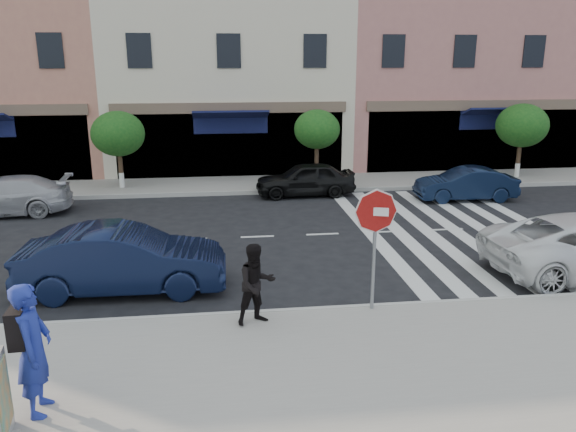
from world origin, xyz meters
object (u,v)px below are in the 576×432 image
object	(u,v)px
car_near_mid	(123,260)
photographer	(34,349)
poster_board	(2,401)
car_far_mid	(305,179)
car_far_left	(3,196)
stop_sign	(376,223)
walker	(256,284)
car_far_right	(466,184)

from	to	relation	value
car_near_mid	photographer	bearing A→B (deg)	174.77
poster_board	car_far_mid	distance (m)	15.57
car_near_mid	car_far_left	bearing A→B (deg)	35.93
stop_sign	photographer	bearing A→B (deg)	-136.71
car_far_left	car_far_mid	size ratio (longest dim) A/B	1.17
photographer	car_far_mid	size ratio (longest dim) A/B	0.53
poster_board	car_far_left	bearing A→B (deg)	100.40
poster_board	car_far_left	size ratio (longest dim) A/B	0.27
stop_sign	walker	world-z (taller)	stop_sign
car_far_right	walker	bearing A→B (deg)	-39.48
stop_sign	car_near_mid	distance (m)	5.80
walker	car_far_right	size ratio (longest dim) A/B	0.43
photographer	car_near_mid	bearing A→B (deg)	-8.37
poster_board	car_far_left	world-z (taller)	poster_board
photographer	car_far_left	xyz separation A→B (m)	(-4.63, 12.08, -0.51)
poster_board	car_near_mid	size ratio (longest dim) A/B	0.26
car_near_mid	car_far_right	distance (m)	13.61
walker	car_far_left	size ratio (longest dim) A/B	0.36
poster_board	car_far_mid	bearing A→B (deg)	57.38
stop_sign	walker	bearing A→B (deg)	-154.73
car_far_mid	car_far_right	size ratio (longest dim) A/B	1.03
car_far_right	car_near_mid	bearing A→B (deg)	-55.16
poster_board	car_near_mid	xyz separation A→B (m)	(0.77, 5.42, 0.02)
stop_sign	car_far_left	size ratio (longest dim) A/B	0.57
car_near_mid	car_far_mid	distance (m)	10.42
poster_board	car_near_mid	bearing A→B (deg)	73.36
car_far_mid	photographer	bearing A→B (deg)	-25.69
car_near_mid	car_far_right	xyz separation A→B (m)	(11.48, 7.30, -0.15)
car_far_left	car_far_right	distance (m)	16.62
car_near_mid	stop_sign	bearing A→B (deg)	-109.57
stop_sign	car_far_left	world-z (taller)	stop_sign
car_near_mid	car_far_right	world-z (taller)	car_near_mid
photographer	car_far_left	world-z (taller)	photographer
photographer	car_far_mid	distance (m)	14.89
stop_sign	car_near_mid	world-z (taller)	stop_sign
photographer	car_far_right	size ratio (longest dim) A/B	0.54
poster_board	walker	bearing A→B (deg)	31.95
stop_sign	walker	xyz separation A→B (m)	(-2.43, -0.33, -1.05)
poster_board	car_far_mid	world-z (taller)	poster_board
car_near_mid	car_far_right	size ratio (longest dim) A/B	1.24
stop_sign	car_far_left	distance (m)	14.03
car_far_left	photographer	bearing A→B (deg)	16.97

